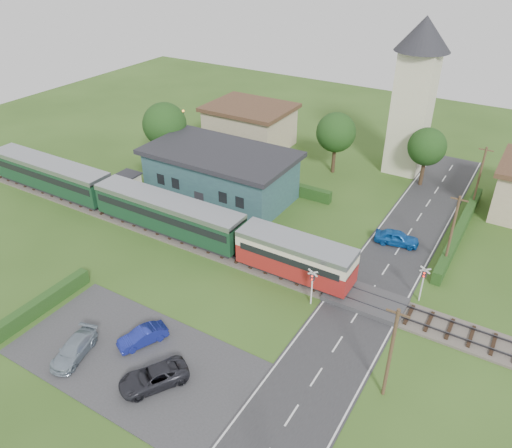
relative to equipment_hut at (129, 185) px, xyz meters
The scene contains 30 objects.
ground 18.82m from the equipment_hut, 16.11° to the right, with size 120.00×120.00×0.00m, color #2D4C19.
railway_track 18.36m from the equipment_hut, 10.08° to the right, with size 76.00×3.20×0.49m.
road 28.53m from the equipment_hut, 10.52° to the right, with size 6.00×70.00×0.05m, color #28282B.
car_park 23.90m from the equipment_hut, 46.19° to the right, with size 17.00×9.00×0.08m, color #333335.
crossing_deck 28.22m from the equipment_hut, ahead, with size 6.20×3.40×0.45m, color #333335.
platform 8.14m from the equipment_hut, ahead, with size 30.00×3.00×0.45m, color gray.
equipment_hut is the anchor object (origin of this frame).
station_building 9.92m from the equipment_hut, 35.92° to the left, with size 16.00×9.00×5.30m.
train 5.89m from the equipment_hut, 33.01° to the right, with size 43.20×2.90×3.40m.
church_tower 33.48m from the equipment_hut, 44.75° to the left, with size 6.00×6.00×17.60m.
house_west 20.05m from the equipment_hut, 81.38° to the left, with size 10.80×8.80×5.50m.
hedge_carpark 18.61m from the equipment_hut, 67.85° to the right, with size 0.80×9.00×1.20m, color #193814.
hedge_roadside 33.98m from the equipment_hut, 18.54° to the left, with size 0.80×18.00×1.20m, color #193814.
hedge_station 13.09m from the equipment_hut, 52.16° to the left, with size 22.00×0.80×1.30m, color #193814.
tree_a 9.73m from the equipment_hut, 102.80° to the left, with size 5.20×5.20×8.00m.
tree_b 24.16m from the equipment_hut, 48.05° to the left, with size 4.60×4.60×7.34m.
tree_c 32.81m from the equipment_hut, 37.29° to the left, with size 4.20×4.20×6.78m.
utility_pole_b 34.14m from the equipment_hut, 19.18° to the right, with size 1.40×0.22×7.00m.
utility_pole_c 32.61m from the equipment_hut, ahead, with size 1.40×0.22×7.00m.
utility_pole_d 36.37m from the equipment_hut, 27.55° to the left, with size 1.40×0.22×7.00m.
crossing_signal_near 25.04m from the equipment_hut, 12.94° to the right, with size 0.84×0.28×3.28m.
crossing_signal_far 31.61m from the equipment_hut, ahead, with size 0.84×0.28×3.28m.
streetlamp_west 15.39m from the equipment_hut, 105.12° to the left, with size 0.30×0.30×5.15m.
streetlamp_east 40.41m from the equipment_hut, 32.67° to the left, with size 0.30×0.30×5.15m.
car_on_road 28.20m from the equipment_hut, 12.68° to the left, with size 1.62×4.03×1.37m, color #1051A8.
car_park_blue 22.54m from the equipment_hut, 44.38° to the right, with size 1.24×3.56×1.17m, color navy.
car_park_silver 23.12m from the equipment_hut, 55.97° to the right, with size 1.67×4.11×1.19m, color #8696A5.
car_park_dark 26.51m from the equipment_hut, 43.37° to the right, with size 2.06×4.46×1.24m, color #23242A.
pedestrian_near 17.08m from the equipment_hut, ahead, with size 0.68×0.45×1.88m, color gray.
pedestrian_far 1.67m from the equipment_hut, ahead, with size 0.86×0.67×1.77m, color gray.
Camera 1 is at (18.49, -28.71, 25.69)m, focal length 35.00 mm.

